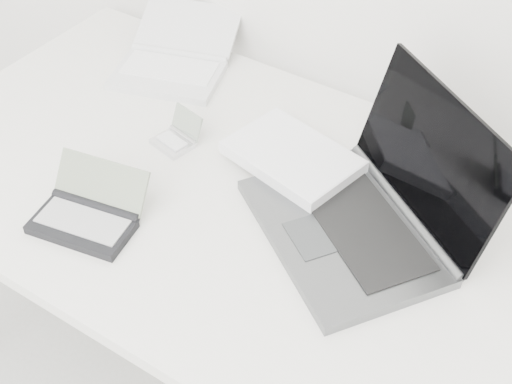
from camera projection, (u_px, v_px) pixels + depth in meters
The scene contains 5 objects.
desk at pixel (280, 226), 1.37m from camera, with size 1.60×0.80×0.73m.
laptop_large at pixel (347, 195), 1.31m from camera, with size 0.58×0.48×0.25m.
netbook_open_white at pixel (174, 61), 1.68m from camera, with size 0.33×0.37×0.08m.
pda_silver at pixel (177, 138), 1.48m from camera, with size 0.09×0.10×0.06m.
palmtop_charcoal at pixel (88, 215), 1.30m from camera, with size 0.21×0.19×0.09m.
Camera 1 is at (0.49, 0.72, 1.67)m, focal length 50.00 mm.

